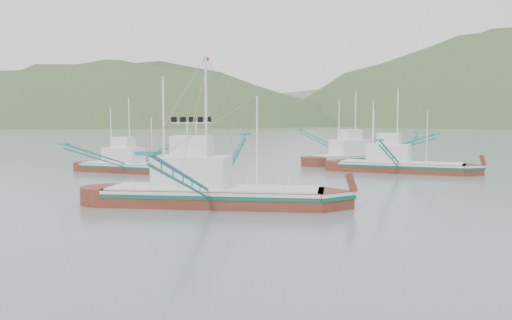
% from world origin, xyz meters
% --- Properties ---
extents(ground, '(1200.00, 1200.00, 0.00)m').
position_xyz_m(ground, '(0.00, 0.00, 0.00)').
color(ground, slate).
rests_on(ground, ground).
extents(main_boat, '(16.83, 30.16, 12.20)m').
position_xyz_m(main_boat, '(-2.70, 1.55, 1.75)').
color(main_boat, '#5B2113').
rests_on(main_boat, ground).
extents(bg_boat_far, '(22.84, 23.49, 11.27)m').
position_xyz_m(bg_boat_far, '(7.75, 43.10, 2.42)').
color(bg_boat_far, '#5B2113').
rests_on(bg_boat_far, ground).
extents(bg_boat_right, '(15.39, 26.59, 10.91)m').
position_xyz_m(bg_boat_right, '(12.99, 30.91, 1.94)').
color(bg_boat_right, '#5B2113').
rests_on(bg_boat_right, ground).
extents(bg_boat_left, '(13.80, 23.96, 9.80)m').
position_xyz_m(bg_boat_left, '(-18.90, 24.66, 1.68)').
color(bg_boat_left, '#5B2113').
rests_on(bg_boat_left, ground).
extents(headland_left, '(448.00, 308.00, 210.00)m').
position_xyz_m(headland_left, '(-180.00, 360.00, 0.00)').
color(headland_left, '#3A542B').
rests_on(headland_left, ground).
extents(ridge_distant, '(960.00, 400.00, 240.00)m').
position_xyz_m(ridge_distant, '(30.00, 560.00, 0.00)').
color(ridge_distant, slate).
rests_on(ridge_distant, ground).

